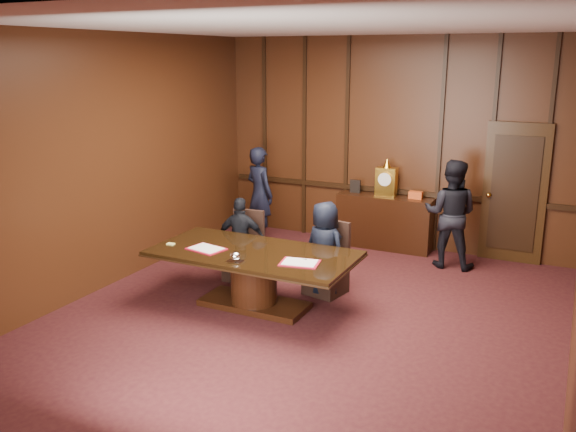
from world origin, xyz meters
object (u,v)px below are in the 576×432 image
Objects in this scene: witness_left at (260,195)px; conference_table at (254,270)px; signatory_right at (325,249)px; witness_right at (451,214)px; sideboard at (385,220)px; signatory_left at (241,239)px.

conference_table is at bearing 140.49° from witness_left.
signatory_right is 2.31m from witness_right.
sideboard reaches higher than conference_table.
witness_right is at bearing 54.68° from conference_table.
conference_table is 1.04m from signatory_left.
signatory_right reaches higher than signatory_left.
signatory_right is at bearing 50.91° from conference_table.
signatory_left is 1.97m from witness_left.
conference_table is at bearing 52.68° from witness_right.
sideboard is at bearing -24.43° from witness_right.
conference_table is 2.97m from witness_left.
signatory_left is at bearing 134.14° from witness_left.
witness_right reaches higher than signatory_right.
witness_left is (-1.34, 2.63, 0.32)m from conference_table.
witness_right is (1.17, -0.48, 0.35)m from sideboard.
conference_table is 1.57× the size of witness_left.
signatory_left is (-1.40, -2.40, 0.13)m from sideboard.
sideboard is 2.20m from witness_left.
sideboard is 1.23× the size of signatory_right.
witness_left reaches higher than sideboard.
sideboard is at bearing -141.15° from witness_left.
conference_table is at bearing 67.35° from signatory_right.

